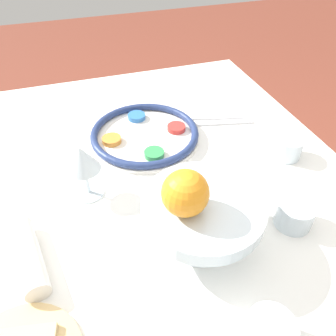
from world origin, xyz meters
name	(u,v)px	position (x,y,z in m)	size (l,w,h in m)	color
dining_table	(151,299)	(0.00, 0.00, 0.38)	(1.36, 1.07, 0.75)	white
seder_plate	(145,134)	(-0.27, 0.07, 0.77)	(0.30, 0.30, 0.03)	silver
wine_glass	(82,161)	(-0.10, -0.11, 0.85)	(0.07, 0.07, 0.13)	silver
fruit_stand	(203,211)	(0.10, 0.09, 0.84)	(0.23, 0.23, 0.11)	silver
orange_fruit	(185,193)	(0.10, 0.05, 0.90)	(0.08, 0.08, 0.08)	orange
napkin_roll	(29,256)	(0.05, -0.23, 0.77)	(0.17, 0.08, 0.04)	white
cup_near	(287,147)	(-0.08, 0.40, 0.78)	(0.08, 0.08, 0.06)	silver
cup_mid	(295,214)	(0.12, 0.29, 0.78)	(0.08, 0.08, 0.06)	silver
cup_far	(269,334)	(0.31, 0.11, 0.78)	(0.08, 0.08, 0.06)	silver
fork_left	(220,117)	(-0.30, 0.31, 0.75)	(0.07, 0.17, 0.01)	silver
fork_right	(224,122)	(-0.27, 0.31, 0.75)	(0.06, 0.17, 0.01)	silver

